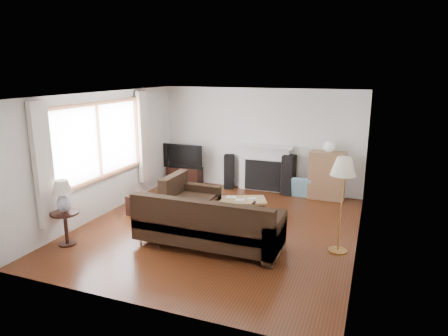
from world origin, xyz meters
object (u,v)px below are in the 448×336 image
at_px(tv_stand, 185,175).
at_px(sectional_sofa, 209,222).
at_px(coffee_table, 241,208).
at_px(bookshelf, 327,176).
at_px(floor_lamp, 341,206).
at_px(side_table, 66,228).

relative_size(tv_stand, sectional_sofa, 0.33).
relative_size(sectional_sofa, coffee_table, 2.69).
distance_m(bookshelf, floor_lamp, 2.83).
distance_m(sectional_sofa, coffee_table, 1.50).
height_order(bookshelf, sectional_sofa, bookshelf).
bearing_deg(tv_stand, sectional_sofa, -57.67).
bearing_deg(side_table, tv_stand, 87.13).
bearing_deg(side_table, floor_lamp, 17.49).
relative_size(sectional_sofa, floor_lamp, 1.67).
xyz_separation_m(floor_lamp, side_table, (-4.37, -1.38, -0.50)).
distance_m(tv_stand, floor_lamp, 5.02).
height_order(bookshelf, coffee_table, bookshelf).
height_order(tv_stand, side_table, side_table).
distance_m(floor_lamp, side_table, 4.61).
height_order(sectional_sofa, floor_lamp, floor_lamp).
bearing_deg(bookshelf, side_table, -132.74).
bearing_deg(bookshelf, sectional_sofa, -114.65).
relative_size(tv_stand, bookshelf, 0.80).
height_order(tv_stand, coffee_table, tv_stand).
bearing_deg(coffee_table, bookshelf, 27.73).
height_order(tv_stand, bookshelf, bookshelf).
bearing_deg(tv_stand, floor_lamp, -33.38).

